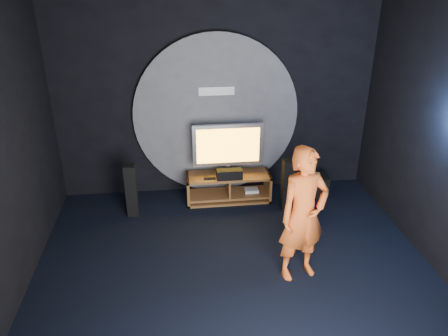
{
  "coord_description": "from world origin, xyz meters",
  "views": [
    {
      "loc": [
        -0.65,
        -4.11,
        3.52
      ],
      "look_at": [
        -0.04,
        1.05,
        1.05
      ],
      "focal_mm": 35.0,
      "sensor_mm": 36.0,
      "label": 1
    }
  ],
  "objects_px": {
    "tower_speaker_left": "(131,190)",
    "tower_speaker_right": "(287,184)",
    "tv": "(228,147)",
    "media_console": "(229,189)",
    "player": "(303,215)",
    "subwoofer": "(318,185)"
  },
  "relations": [
    {
      "from": "tower_speaker_left",
      "to": "player",
      "type": "xyz_separation_m",
      "value": [
        2.13,
        -1.67,
        0.43
      ]
    },
    {
      "from": "media_console",
      "to": "tower_speaker_left",
      "type": "height_order",
      "value": "tower_speaker_left"
    },
    {
      "from": "tv",
      "to": "subwoofer",
      "type": "height_order",
      "value": "tv"
    },
    {
      "from": "player",
      "to": "tv",
      "type": "bearing_deg",
      "value": 91.95
    },
    {
      "from": "tower_speaker_left",
      "to": "tower_speaker_right",
      "type": "relative_size",
      "value": 1.0
    },
    {
      "from": "tv",
      "to": "tower_speaker_left",
      "type": "xyz_separation_m",
      "value": [
        -1.5,
        -0.34,
        -0.49
      ]
    },
    {
      "from": "tower_speaker_right",
      "to": "subwoofer",
      "type": "bearing_deg",
      "value": 31.13
    },
    {
      "from": "media_console",
      "to": "subwoofer",
      "type": "xyz_separation_m",
      "value": [
        1.49,
        0.01,
        -0.03
      ]
    },
    {
      "from": "tower_speaker_right",
      "to": "tower_speaker_left",
      "type": "bearing_deg",
      "value": 177.69
    },
    {
      "from": "tower_speaker_left",
      "to": "player",
      "type": "distance_m",
      "value": 2.75
    },
    {
      "from": "tower_speaker_right",
      "to": "media_console",
      "type": "bearing_deg",
      "value": 156.7
    },
    {
      "from": "tower_speaker_left",
      "to": "subwoofer",
      "type": "height_order",
      "value": "tower_speaker_left"
    },
    {
      "from": "tower_speaker_right",
      "to": "subwoofer",
      "type": "distance_m",
      "value": 0.77
    },
    {
      "from": "subwoofer",
      "to": "player",
      "type": "relative_size",
      "value": 0.2
    },
    {
      "from": "tv",
      "to": "tower_speaker_right",
      "type": "relative_size",
      "value": 1.33
    },
    {
      "from": "tower_speaker_left",
      "to": "subwoofer",
      "type": "bearing_deg",
      "value": 5.37
    },
    {
      "from": "media_console",
      "to": "player",
      "type": "distance_m",
      "value": 2.15
    },
    {
      "from": "media_console",
      "to": "tower_speaker_left",
      "type": "distance_m",
      "value": 1.55
    },
    {
      "from": "tower_speaker_left",
      "to": "tower_speaker_right",
      "type": "bearing_deg",
      "value": -2.31
    },
    {
      "from": "tv",
      "to": "subwoofer",
      "type": "xyz_separation_m",
      "value": [
        1.49,
        -0.06,
        -0.73
      ]
    },
    {
      "from": "media_console",
      "to": "subwoofer",
      "type": "height_order",
      "value": "media_console"
    },
    {
      "from": "tower_speaker_right",
      "to": "player",
      "type": "bearing_deg",
      "value": -98.55
    }
  ]
}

